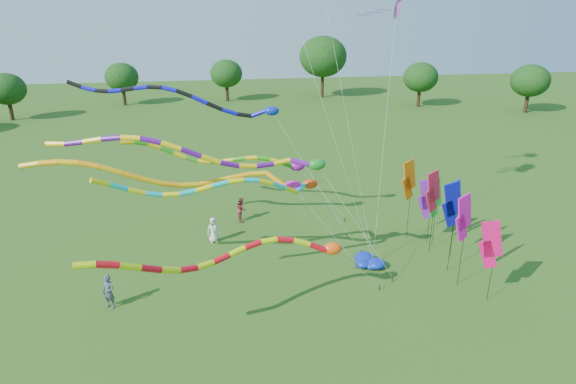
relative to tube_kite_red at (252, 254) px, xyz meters
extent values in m
plane|color=#265416|center=(4.49, 0.37, -3.61)|extent=(160.00, 160.00, 0.00)
cylinder|color=#382314|center=(43.42, 43.41, -2.01)|extent=(0.50, 0.50, 3.20)
ellipsoid|color=#0F3911|center=(43.42, 43.41, 2.16)|extent=(6.75, 6.75, 5.74)
cylinder|color=#382314|center=(30.51, 51.15, -2.02)|extent=(0.50, 0.50, 3.18)
ellipsoid|color=#0F3911|center=(30.51, 51.15, 2.14)|extent=(6.72, 6.72, 5.71)
cylinder|color=#382314|center=(16.54, 56.41, -2.37)|extent=(0.50, 0.50, 2.49)
ellipsoid|color=#0F3911|center=(16.54, 56.41, 0.89)|extent=(5.26, 5.26, 4.47)
cylinder|color=#382314|center=(1.74, 55.34, -1.90)|extent=(0.50, 0.50, 3.43)
ellipsoid|color=#0F3911|center=(1.74, 55.34, 2.58)|extent=(7.24, 7.24, 6.15)
cylinder|color=#382314|center=(-12.36, 52.65, -2.17)|extent=(0.50, 0.50, 2.89)
ellipsoid|color=#0F3911|center=(-12.36, 52.65, 1.61)|extent=(6.11, 6.11, 5.19)
cylinder|color=#382314|center=(-26.65, 48.56, -2.30)|extent=(0.50, 0.50, 2.62)
ellipsoid|color=#0F3911|center=(-26.65, 48.56, 1.12)|extent=(5.53, 5.53, 4.70)
cylinder|color=black|center=(6.48, 1.88, -3.46)|extent=(0.05, 0.05, 0.30)
cylinder|color=silver|center=(5.11, 1.48, -1.98)|extent=(0.02, 0.02, 3.92)
ellipsoid|color=#FF4D0D|center=(3.75, 1.07, -0.63)|extent=(0.90, 0.58, 0.58)
cylinder|color=red|center=(3.04, 0.96, -0.45)|extent=(0.26, 0.26, 0.85)
cylinder|color=#CADE0B|center=(2.28, 0.92, -0.12)|extent=(0.26, 0.26, 0.81)
cylinder|color=red|center=(1.54, 0.85, 0.10)|extent=(0.26, 0.26, 0.76)
cylinder|color=#CADE0B|center=(0.81, 0.73, 0.18)|extent=(0.26, 0.26, 0.74)
cylinder|color=red|center=(0.09, 0.54, 0.13)|extent=(0.26, 0.26, 0.74)
cylinder|color=#CADE0B|center=(-0.60, 0.29, 0.01)|extent=(0.26, 0.26, 0.75)
cylinder|color=red|center=(-1.27, -0.02, -0.11)|extent=(0.26, 0.26, 0.75)
cylinder|color=#CADE0B|center=(-1.93, -0.38, -0.14)|extent=(0.26, 0.26, 0.76)
cylinder|color=red|center=(-2.58, -0.77, -0.04)|extent=(0.26, 0.26, 0.78)
cylinder|color=#CADE0B|center=(-3.23, -1.16, 0.20)|extent=(0.26, 0.26, 0.82)
cylinder|color=red|center=(-3.88, -1.54, 0.53)|extent=(0.26, 0.26, 0.84)
cylinder|color=#CADE0B|center=(-4.55, -1.88, 0.89)|extent=(0.26, 0.26, 0.82)
cylinder|color=red|center=(-5.23, -2.16, 1.18)|extent=(0.26, 0.26, 0.77)
cylinder|color=#CADE0B|center=(-5.93, -2.38, 1.35)|extent=(0.26, 0.26, 0.74)
cylinder|color=black|center=(5.98, 4.16, -3.46)|extent=(0.05, 0.05, 0.30)
cylinder|color=silver|center=(4.21, 4.12, -0.98)|extent=(0.02, 0.02, 5.89)
ellipsoid|color=#D91897|center=(2.44, 4.09, 1.37)|extent=(0.89, 0.57, 0.57)
cylinder|color=orange|center=(1.66, 4.33, 1.66)|extent=(0.26, 0.26, 1.14)
cylinder|color=#EEAE0C|center=(0.82, 4.59, 1.94)|extent=(0.26, 0.26, 0.83)
cylinder|color=orange|center=(-0.01, 4.56, 1.89)|extent=(0.26, 0.26, 0.84)
cylinder|color=#EEAE0C|center=(-0.84, 4.47, 1.78)|extent=(0.26, 0.26, 0.85)
cylinder|color=orange|center=(-1.67, 4.32, 1.70)|extent=(0.26, 0.26, 0.85)
cylinder|color=#EEAE0C|center=(-2.50, 4.13, 1.71)|extent=(0.26, 0.26, 0.86)
cylinder|color=orange|center=(-3.34, 3.92, 1.87)|extent=(0.26, 0.26, 0.89)
cylinder|color=#EEAE0C|center=(-4.17, 3.72, 2.15)|extent=(0.26, 0.26, 0.92)
cylinder|color=orange|center=(-5.00, 3.55, 2.51)|extent=(0.26, 0.26, 0.93)
cylinder|color=#EEAE0C|center=(-5.83, 3.42, 2.88)|extent=(0.26, 0.26, 0.91)
cylinder|color=orange|center=(-6.66, 3.36, 3.17)|extent=(0.26, 0.26, 0.87)
cylinder|color=#EEAE0C|center=(-7.50, 3.37, 3.32)|extent=(0.26, 0.26, 0.84)
cylinder|color=orange|center=(-8.33, 3.45, 3.34)|extent=(0.26, 0.26, 0.85)
cylinder|color=#EEAE0C|center=(-9.17, 3.58, 3.24)|extent=(0.26, 0.26, 0.86)
cylinder|color=black|center=(7.38, 2.51, -3.46)|extent=(0.05, 0.05, 0.30)
cylinder|color=silver|center=(5.35, 2.57, -0.22)|extent=(0.02, 0.02, 7.44)
ellipsoid|color=#17831E|center=(3.31, 2.64, 2.89)|extent=(0.80, 0.52, 0.52)
cylinder|color=#5A0C8D|center=(2.57, 2.89, 2.95)|extent=(0.23, 0.23, 0.93)
cylinder|color=yellow|center=(1.77, 3.08, 2.96)|extent=(0.23, 0.23, 0.82)
cylinder|color=#5A0C8D|center=(0.96, 2.95, 2.89)|extent=(0.23, 0.23, 0.82)
cylinder|color=yellow|center=(0.16, 2.79, 2.93)|extent=(0.23, 0.23, 0.83)
cylinder|color=#5A0C8D|center=(-0.65, 2.62, 3.12)|extent=(0.23, 0.23, 0.86)
cylinder|color=yellow|center=(-1.46, 2.48, 3.43)|extent=(0.23, 0.23, 0.89)
cylinder|color=#5A0C8D|center=(-2.26, 2.37, 3.80)|extent=(0.23, 0.23, 0.89)
cylinder|color=yellow|center=(-3.07, 2.32, 4.15)|extent=(0.23, 0.23, 0.87)
cylinder|color=#5A0C8D|center=(-3.87, 2.34, 4.41)|extent=(0.23, 0.23, 0.83)
cylinder|color=yellow|center=(-4.67, 2.43, 4.53)|extent=(0.23, 0.23, 0.81)
cylinder|color=#5A0C8D|center=(-5.47, 2.57, 4.52)|extent=(0.23, 0.23, 0.82)
cylinder|color=yellow|center=(-6.26, 2.77, 4.41)|extent=(0.23, 0.23, 0.83)
cylinder|color=#5A0C8D|center=(-7.06, 2.98, 4.28)|extent=(0.23, 0.23, 0.83)
cylinder|color=yellow|center=(-7.85, 3.20, 4.21)|extent=(0.23, 0.23, 0.82)
cylinder|color=black|center=(6.55, 7.92, -3.46)|extent=(0.05, 0.05, 0.30)
cylinder|color=silver|center=(4.32, 8.31, 0.43)|extent=(0.02, 0.02, 8.79)
ellipsoid|color=#0C26B0|center=(2.08, 8.70, 4.20)|extent=(0.82, 0.52, 0.52)
cylinder|color=#0E0CC3|center=(1.35, 8.86, 4.05)|extent=(0.24, 0.24, 0.85)
cylinder|color=black|center=(0.56, 8.92, 3.97)|extent=(0.24, 0.24, 0.83)
cylinder|color=#0E0CC3|center=(-0.25, 8.87, 4.19)|extent=(0.24, 0.24, 0.86)
cylinder|color=black|center=(-1.06, 8.86, 4.52)|extent=(0.24, 0.24, 0.89)
cylinder|color=#0E0CC3|center=(-1.86, 8.89, 4.90)|extent=(0.24, 0.24, 0.88)
cylinder|color=black|center=(-2.65, 8.99, 5.24)|extent=(0.24, 0.24, 0.85)
cylinder|color=#0E0CC3|center=(-3.42, 9.15, 5.47)|extent=(0.24, 0.24, 0.81)
cylinder|color=black|center=(-4.19, 9.38, 5.57)|extent=(0.24, 0.24, 0.80)
cylinder|color=#0E0CC3|center=(-4.94, 9.66, 5.52)|extent=(0.24, 0.24, 0.82)
cylinder|color=black|center=(-5.69, 9.98, 5.41)|extent=(0.24, 0.24, 0.83)
cylinder|color=#0E0CC3|center=(-6.44, 10.31, 5.29)|extent=(0.24, 0.24, 0.82)
cylinder|color=black|center=(-7.19, 10.62, 5.25)|extent=(0.24, 0.24, 0.81)
cylinder|color=#0E0CC3|center=(-7.94, 10.90, 5.34)|extent=(0.24, 0.24, 0.82)
cylinder|color=black|center=(-8.71, 11.13, 5.57)|extent=(0.24, 0.24, 0.85)
cylinder|color=black|center=(6.70, 5.59, -3.46)|extent=(0.05, 0.05, 0.30)
cylinder|color=silver|center=(5.05, 4.98, -1.00)|extent=(0.02, 0.02, 5.85)
ellipsoid|color=#E83C0D|center=(3.39, 4.36, 1.34)|extent=(0.77, 0.49, 0.49)
cylinder|color=#0BBEC5|center=(2.81, 3.93, 1.29)|extent=(0.22, 0.22, 0.81)
cylinder|color=yellow|center=(2.24, 3.45, 1.42)|extent=(0.22, 0.22, 0.80)
cylinder|color=#0BBEC5|center=(1.62, 3.14, 1.79)|extent=(0.22, 0.22, 0.78)
cylinder|color=yellow|center=(0.97, 2.89, 2.10)|extent=(0.22, 0.22, 0.74)
cylinder|color=#0BBEC5|center=(0.29, 2.70, 2.29)|extent=(0.22, 0.22, 0.71)
cylinder|color=yellow|center=(-0.40, 2.58, 2.34)|extent=(0.22, 0.22, 0.71)
cylinder|color=#0BBEC5|center=(-1.11, 2.49, 2.26)|extent=(0.22, 0.22, 0.73)
cylinder|color=yellow|center=(-1.83, 2.43, 2.12)|extent=(0.22, 0.22, 0.74)
cylinder|color=#0BBEC5|center=(-2.55, 2.36, 2.01)|extent=(0.22, 0.22, 0.72)
cylinder|color=yellow|center=(-3.26, 2.28, 1.98)|extent=(0.22, 0.22, 0.71)
cylinder|color=#0BBEC5|center=(-3.95, 2.15, 2.10)|extent=(0.22, 0.22, 0.73)
cylinder|color=yellow|center=(-4.62, 1.96, 2.34)|extent=(0.22, 0.22, 0.76)
cylinder|color=#0BBEC5|center=(-5.27, 1.71, 2.67)|extent=(0.22, 0.22, 0.78)
cylinder|color=yellow|center=(-5.89, 1.39, 3.01)|extent=(0.22, 0.22, 0.77)
cylinder|color=black|center=(7.05, 10.22, -3.46)|extent=(0.05, 0.05, 0.30)
cylinder|color=silver|center=(5.45, 10.24, -1.48)|extent=(0.02, 0.02, 4.89)
ellipsoid|color=#960E9A|center=(3.85, 10.27, 0.37)|extent=(0.94, 0.60, 0.60)
cylinder|color=#229714|center=(3.14, 10.00, 0.60)|extent=(0.27, 0.27, 1.00)
cylinder|color=gold|center=(2.42, 9.78, 0.94)|extent=(0.27, 0.27, 0.76)
cylinder|color=#229714|center=(1.71, 9.88, 1.11)|extent=(0.27, 0.27, 0.73)
cylinder|color=gold|center=(0.99, 10.04, 1.13)|extent=(0.27, 0.27, 0.74)
cylinder|color=#229714|center=(0.28, 10.23, 1.04)|extent=(0.27, 0.27, 0.75)
cylinder|color=gold|center=(-0.43, 10.43, 0.91)|extent=(0.27, 0.27, 0.75)
cylinder|color=#229714|center=(-1.14, 10.63, 0.81)|extent=(0.27, 0.27, 0.74)
cylinder|color=gold|center=(-1.86, 10.78, 0.82)|extent=(0.27, 0.27, 0.73)
cylinder|color=#229714|center=(-2.57, 10.88, 0.98)|extent=(0.27, 0.27, 0.75)
cylinder|color=gold|center=(-3.28, 10.92, 1.25)|extent=(0.27, 0.27, 0.79)
cylinder|color=#229714|center=(-4.00, 10.88, 1.60)|extent=(0.27, 0.27, 0.81)
cylinder|color=gold|center=(-4.72, 10.78, 1.94)|extent=(0.27, 0.27, 0.79)
cylinder|color=#229714|center=(-5.44, 10.64, 2.19)|extent=(0.27, 0.27, 0.76)
cylinder|color=gold|center=(-6.15, 10.46, 2.30)|extent=(0.27, 0.27, 0.74)
cylinder|color=black|center=(6.99, 4.37, -3.46)|extent=(0.04, 0.04, 0.30)
cylinder|color=silver|center=(4.98, 5.02, 6.01)|extent=(0.01, 0.01, 19.11)
cylinder|color=black|center=(6.99, 4.37, -3.46)|extent=(0.04, 0.04, 0.30)
cylinder|color=silver|center=(2.75, 4.62, 8.84)|extent=(0.01, 0.01, 25.73)
cylinder|color=black|center=(6.99, 4.37, -3.46)|extent=(0.04, 0.04, 0.30)
cylinder|color=silver|center=(8.04, 6.72, 3.15)|extent=(0.01, 0.01, 13.91)
cone|color=purple|center=(9.08, 9.07, 9.61)|extent=(1.22, 1.32, 1.40)
cube|color=purple|center=(8.38, 9.07, 9.46)|extent=(0.90, 0.12, 0.04)
cube|color=purple|center=(7.83, 9.07, 9.34)|extent=(0.90, 0.12, 0.04)
cube|color=purple|center=(7.28, 9.07, 9.22)|extent=(0.90, 0.12, 0.04)
cylinder|color=black|center=(10.58, 1.73, -1.29)|extent=(0.02, 0.02, 4.65)
cube|color=#FE0EBF|center=(10.37, 1.65, 0.44)|extent=(1.10, 0.51, 1.93)
cube|color=#FE0EBF|center=(10.30, 1.62, -0.36)|extent=(0.96, 0.46, 1.51)
cylinder|color=black|center=(11.28, 0.17, -1.69)|extent=(0.02, 0.02, 3.85)
cube|color=#E90C62|center=(11.07, 0.24, -0.36)|extent=(1.11, 0.48, 1.93)
cube|color=#E90C62|center=(11.00, 0.27, -1.16)|extent=(0.97, 0.43, 1.51)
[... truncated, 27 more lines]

